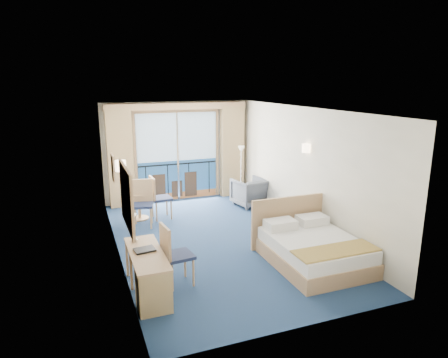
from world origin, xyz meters
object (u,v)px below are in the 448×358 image
nightstand (304,224)px  round_table (139,198)px  floor_lamp (241,159)px  table_chair_a (158,195)px  table_chair_b (143,200)px  armchair (250,192)px  desk (152,282)px  desk_chair (173,252)px  bed (312,248)px

nightstand → round_table: round_table is taller
floor_lamp → table_chair_a: floor_lamp is taller
nightstand → table_chair_b: 3.62m
nightstand → floor_lamp: floor_lamp is taller
nightstand → floor_lamp: bearing=92.2°
armchair → desk: bearing=39.4°
armchair → desk_chair: (-2.92, -3.48, 0.22)m
desk → desk_chair: bearing=47.7°
nightstand → armchair: (-0.14, 2.43, 0.08)m
desk → table_chair_b: table_chair_b is taller
nightstand → table_chair_b: bearing=147.7°
bed → nightstand: 1.25m
bed → desk_chair: bearing=178.0°
desk_chair → table_chair_a: table_chair_a is taller
table_chair_b → desk: bearing=-84.5°
nightstand → armchair: bearing=93.4°
bed → floor_lamp: size_ratio=1.28×
nightstand → table_chair_a: (-2.64, 2.25, 0.30)m
armchair → table_chair_a: size_ratio=0.78×
floor_lamp → table_chair_b: bearing=-158.1°
desk_chair → table_chair_a: size_ratio=1.00×
desk → desk_chair: desk_chair is taller
nightstand → floor_lamp: (-0.12, 3.10, 0.85)m
floor_lamp → bed: bearing=-95.4°
desk_chair → armchair: bearing=-46.5°
round_table → desk_chair: bearing=-90.1°
bed → desk: bearing=-172.6°
desk_chair → table_chair_a: bearing=-13.9°
armchair → table_chair_b: (-2.91, -0.51, 0.23)m
nightstand → desk_chair: 3.25m
bed → floor_lamp: bearing=84.6°
desk_chair → round_table: (0.00, 3.43, -0.06)m
bed → round_table: bearing=125.9°
bed → table_chair_b: size_ratio=1.81×
floor_lamp → desk_chair: (-2.95, -4.15, -0.55)m
round_table → table_chair_b: bearing=-88.5°
nightstand → floor_lamp: 3.22m
bed → nightstand: bearing=65.5°
round_table → table_chair_b: table_chair_b is taller
desk → armchair: bearing=49.7°
desk → desk_chair: 0.68m
desk → bed: bearing=7.4°
bed → floor_lamp: floor_lamp is taller
desk_chair → round_table: bearing=-6.5°
table_chair_b → table_chair_a: bearing=51.2°
round_table → armchair: bearing=0.9°
round_table → table_chair_a: size_ratio=0.74×
armchair → desk_chair: bearing=39.7°
table_chair_a → round_table: bearing=67.2°
floor_lamp → desk_chair: 5.12m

